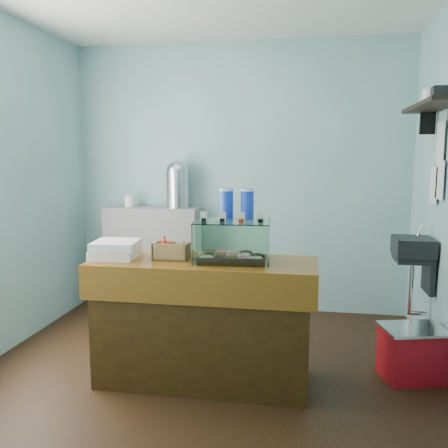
% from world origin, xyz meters
% --- Properties ---
extents(ground, '(3.50, 3.50, 0.00)m').
position_xyz_m(ground, '(0.00, 0.00, 0.00)').
color(ground, black).
rests_on(ground, ground).
extents(room_shell, '(3.54, 3.04, 2.82)m').
position_xyz_m(room_shell, '(0.03, 0.01, 1.71)').
color(room_shell, '#76ACAD').
rests_on(room_shell, ground).
extents(counter, '(1.60, 0.60, 0.90)m').
position_xyz_m(counter, '(0.00, -0.25, 0.46)').
color(counter, '#41280C').
rests_on(counter, ground).
extents(back_shelf, '(1.00, 0.32, 1.10)m').
position_xyz_m(back_shelf, '(-0.90, 1.32, 0.55)').
color(back_shelf, gray).
rests_on(back_shelf, ground).
extents(display_case, '(0.54, 0.41, 0.51)m').
position_xyz_m(display_case, '(0.21, -0.20, 1.06)').
color(display_case, black).
rests_on(display_case, counter).
extents(condiment_crate, '(0.25, 0.15, 0.17)m').
position_xyz_m(condiment_crate, '(-0.24, -0.25, 0.96)').
color(condiment_crate, tan).
rests_on(condiment_crate, counter).
extents(pastry_boxes, '(0.35, 0.35, 0.13)m').
position_xyz_m(pastry_boxes, '(-0.64, -0.27, 0.96)').
color(pastry_boxes, white).
rests_on(pastry_boxes, counter).
extents(coffee_urn, '(0.27, 0.27, 0.50)m').
position_xyz_m(coffee_urn, '(-0.62, 1.34, 1.36)').
color(coffee_urn, silver).
rests_on(coffee_urn, back_shelf).
extents(red_cooler, '(0.52, 0.44, 0.39)m').
position_xyz_m(red_cooler, '(1.51, 0.04, 0.20)').
color(red_cooler, red).
rests_on(red_cooler, ground).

